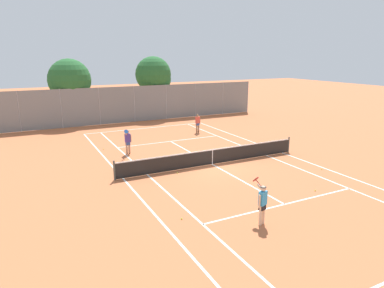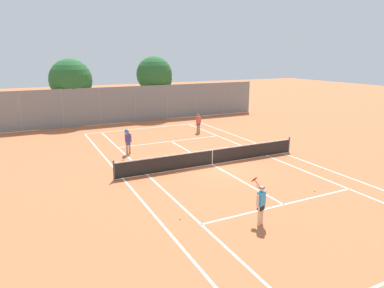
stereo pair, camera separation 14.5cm
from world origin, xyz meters
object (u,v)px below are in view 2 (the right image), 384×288
loose_tennis_ball_1 (104,149)px  loose_tennis_ball_4 (322,170)px  loose_tennis_ball_3 (223,151)px  loose_tennis_ball_5 (180,219)px  tree_behind_right (156,76)px  loose_tennis_ball_2 (177,173)px  tree_behind_left (72,81)px  tennis_net (212,156)px  player_far_left (128,140)px  player_near_side (261,202)px  loose_tennis_ball_0 (315,191)px  player_far_right (198,122)px

loose_tennis_ball_1 → loose_tennis_ball_4: (10.25, -10.07, 0.00)m
loose_tennis_ball_1 → loose_tennis_ball_3: size_ratio=1.00×
loose_tennis_ball_5 → tree_behind_right: bearing=71.6°
loose_tennis_ball_2 → tree_behind_left: bearing=99.5°
tree_behind_right → loose_tennis_ball_3: bearing=-93.0°
tennis_net → player_far_left: (-3.88, 4.50, 0.42)m
player_near_side → tennis_net: bearing=74.4°
loose_tennis_ball_3 → loose_tennis_ball_5: 10.34m
tennis_net → player_near_side: (-2.07, -7.40, 0.42)m
loose_tennis_ball_3 → loose_tennis_ball_4: (3.07, -5.89, 0.00)m
player_far_left → loose_tennis_ball_5: size_ratio=26.88×
player_near_side → loose_tennis_ball_0: (4.43, 1.51, -0.89)m
tennis_net → loose_tennis_ball_0: (2.37, -5.89, -0.48)m
tennis_net → player_near_side: 7.69m
player_near_side → loose_tennis_ball_2: player_near_side is taller
player_near_side → player_far_right: 16.49m
tennis_net → loose_tennis_ball_1: tennis_net is taller
loose_tennis_ball_2 → tree_behind_left: 18.41m
loose_tennis_ball_1 → loose_tennis_ball_3: 8.31m
tennis_net → tree_behind_right: bearing=80.5°
tree_behind_right → loose_tennis_ball_1: bearing=-126.6°
player_near_side → player_far_left: bearing=98.7°
player_near_side → loose_tennis_ball_2: 6.93m
tree_behind_left → loose_tennis_ball_2: bearing=-80.5°
loose_tennis_ball_0 → tree_behind_right: size_ratio=0.01×
loose_tennis_ball_2 → loose_tennis_ball_4: (7.71, -3.16, 0.00)m
player_far_left → loose_tennis_ball_3: 6.45m
tennis_net → tree_behind_right: (2.85, 17.07, 3.80)m
loose_tennis_ball_3 → player_far_right: bearing=78.5°
loose_tennis_ball_2 → loose_tennis_ball_1: bearing=110.3°
loose_tennis_ball_1 → tree_behind_right: bearing=53.4°
loose_tennis_ball_0 → tree_behind_left: bearing=108.9°
player_far_left → loose_tennis_ball_0: bearing=-59.0°
player_far_right → loose_tennis_ball_1: player_far_right is taller
tennis_net → player_near_side: size_ratio=6.76×
loose_tennis_ball_1 → loose_tennis_ball_5: same height
loose_tennis_ball_1 → player_near_side: bearing=-77.5°
player_near_side → loose_tennis_ball_2: (-0.50, 6.85, -0.89)m
player_far_right → loose_tennis_ball_0: size_ratio=24.24×
loose_tennis_ball_2 → loose_tennis_ball_4: bearing=-22.3°
tennis_net → tree_behind_left: bearing=107.9°
loose_tennis_ball_0 → tree_behind_right: (0.48, 22.96, 4.28)m
tennis_net → loose_tennis_ball_1: size_ratio=181.82×
loose_tennis_ball_4 → loose_tennis_ball_5: size_ratio=1.00×
player_far_right → loose_tennis_ball_2: bearing=-123.8°
loose_tennis_ball_3 → tree_behind_right: 15.51m
tennis_net → loose_tennis_ball_4: bearing=-35.8°
tennis_net → loose_tennis_ball_1: (-5.11, 6.36, -0.48)m
loose_tennis_ball_2 → tree_behind_left: tree_behind_left is taller
player_far_right → loose_tennis_ball_4: (1.85, -11.91, -0.88)m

